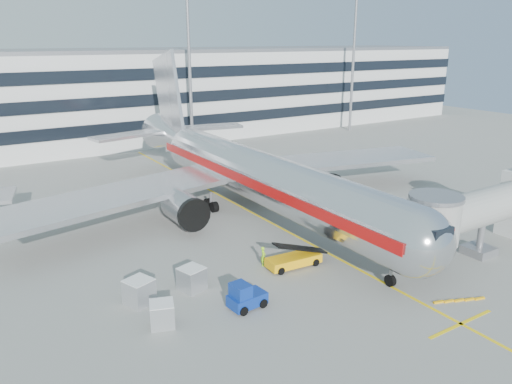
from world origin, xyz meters
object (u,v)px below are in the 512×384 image
main_jet (248,172)px  ramp_worker (263,256)px  cargo_container_left (162,314)px  cargo_container_right (139,292)px  belt_loader (294,259)px  cargo_container_front (192,279)px  baggage_tug (245,297)px

main_jet → ramp_worker: size_ratio=31.80×
main_jet → cargo_container_left: 22.71m
cargo_container_right → belt_loader: bearing=-4.6°
cargo_container_right → cargo_container_front: bearing=-2.0°
main_jet → belt_loader: (-4.00, -13.32, -3.60)m
cargo_container_right → cargo_container_left: bearing=-85.6°
cargo_container_left → cargo_container_front: cargo_container_front is taller
cargo_container_left → cargo_container_right: size_ratio=0.88×
cargo_container_right → baggage_tug: bearing=-37.3°
baggage_tug → cargo_container_right: baggage_tug is taller
main_jet → baggage_tug: (-10.52, -16.71, -3.41)m
ramp_worker → cargo_container_left: bearing=150.9°
belt_loader → cargo_container_left: 12.26m
baggage_tug → ramp_worker: bearing=46.4°
main_jet → ramp_worker: (-5.91, -11.87, -3.43)m
cargo_container_front → main_jet: bearing=45.1°
cargo_container_front → cargo_container_left: bearing=-137.8°
belt_loader → ramp_worker: 2.41m
cargo_container_left → ramp_worker: size_ratio=1.18×
cargo_container_left → ramp_worker: ramp_worker is taller
cargo_container_left → cargo_container_right: (-0.26, 3.40, 0.10)m
cargo_container_left → ramp_worker: 10.81m
belt_loader → ramp_worker: size_ratio=2.94×
cargo_container_right → cargo_container_front: size_ratio=1.07×
main_jet → cargo_container_left: main_jet is taller
baggage_tug → main_jet: bearing=57.8°
cargo_container_left → ramp_worker: (10.10, 3.86, 0.01)m
cargo_container_front → ramp_worker: cargo_container_front is taller
ramp_worker → main_jet: bearing=13.5°
cargo_container_left → belt_loader: bearing=11.3°
main_jet → baggage_tug: bearing=-122.2°
belt_loader → cargo_container_left: (-12.02, -2.41, 0.16)m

